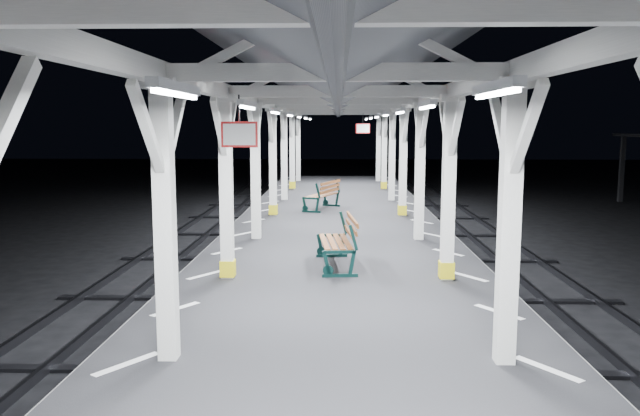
{
  "coord_description": "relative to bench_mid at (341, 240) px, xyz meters",
  "views": [
    {
      "loc": [
        0.04,
        -9.15,
        3.8
      ],
      "look_at": [
        -0.33,
        2.77,
        2.2
      ],
      "focal_mm": 35.0,
      "sensor_mm": 36.0,
      "label": 1
    }
  ],
  "objects": [
    {
      "name": "bench_mid",
      "position": [
        0.0,
        0.0,
        0.0
      ],
      "size": [
        0.86,
        1.89,
        1.0
      ],
      "rotation": [
        0.0,
        0.0,
        0.1
      ],
      "color": "black",
      "rests_on": "platform"
    },
    {
      "name": "hazard_stripes_left",
      "position": [
        -2.53,
        -2.98,
        -0.53
      ],
      "size": [
        1.0,
        48.0,
        0.01
      ],
      "primitive_type": "cube",
      "color": "silver",
      "rests_on": "platform"
    },
    {
      "name": "canopy",
      "position": [
        -0.08,
        -3.0,
        3.03
      ],
      "size": [
        5.4,
        49.0,
        4.65
      ],
      "color": "silver",
      "rests_on": "platform"
    },
    {
      "name": "track_left",
      "position": [
        -5.08,
        -2.98,
        -1.45
      ],
      "size": [
        2.2,
        60.0,
        0.16
      ],
      "color": "#2D2D33",
      "rests_on": "ground"
    },
    {
      "name": "platform",
      "position": [
        -0.08,
        -2.98,
        -1.03
      ],
      "size": [
        6.0,
        50.0,
        1.0
      ],
      "primitive_type": "cube",
      "color": "black",
      "rests_on": "ground"
    },
    {
      "name": "ground",
      "position": [
        -0.08,
        -2.98,
        -1.53
      ],
      "size": [
        120.0,
        120.0,
        0.0
      ],
      "primitive_type": "plane",
      "color": "black",
      "rests_on": "ground"
    },
    {
      "name": "bench_far",
      "position": [
        -0.52,
        8.4,
        -0.02
      ],
      "size": [
        1.24,
        1.88,
        0.96
      ],
      "rotation": [
        0.0,
        0.0,
        -0.38
      ],
      "color": "black",
      "rests_on": "platform"
    },
    {
      "name": "hazard_stripes_right",
      "position": [
        2.37,
        -2.98,
        -0.53
      ],
      "size": [
        1.0,
        48.0,
        0.01
      ],
      "primitive_type": "cube",
      "color": "silver",
      "rests_on": "platform"
    }
  ]
}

